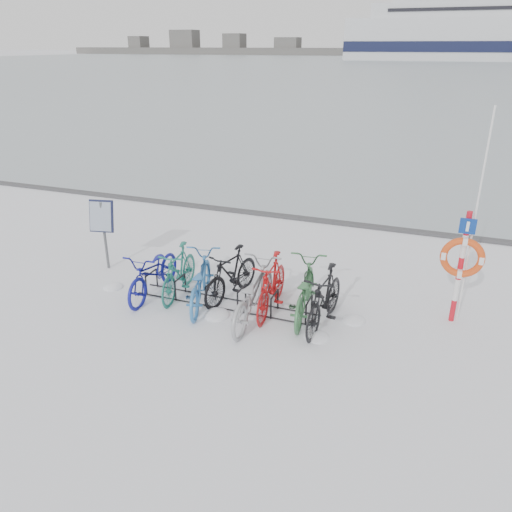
{
  "coord_description": "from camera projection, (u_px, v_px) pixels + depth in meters",
  "views": [
    {
      "loc": [
        3.89,
        -8.49,
        5.07
      ],
      "look_at": [
        0.45,
        0.6,
        0.94
      ],
      "focal_mm": 35.0,
      "sensor_mm": 36.0,
      "label": 1
    }
  ],
  "objects": [
    {
      "name": "ground",
      "position": [
        226.0,
        304.0,
        10.56
      ],
      "size": [
        900.0,
        900.0,
        0.0
      ],
      "primitive_type": "plane",
      "color": "white",
      "rests_on": "ground"
    },
    {
      "name": "ice_sheet",
      "position": [
        443.0,
        64.0,
        143.99
      ],
      "size": [
        400.0,
        298.0,
        0.02
      ],
      "primitive_type": "cube",
      "color": "#99A4AD",
      "rests_on": "ground"
    },
    {
      "name": "quay_edge",
      "position": [
        302.0,
        218.0,
        15.62
      ],
      "size": [
        400.0,
        0.25,
        0.1
      ],
      "primitive_type": "cube",
      "color": "#3F3F42",
      "rests_on": "ground"
    },
    {
      "name": "bike_rack",
      "position": [
        226.0,
        297.0,
        10.49
      ],
      "size": [
        4.0,
        0.48,
        0.46
      ],
      "color": "black",
      "rests_on": "ground"
    },
    {
      "name": "info_board",
      "position": [
        102.0,
        220.0,
        11.78
      ],
      "size": [
        0.61,
        0.33,
        1.73
      ],
      "rotation": [
        0.0,
        0.0,
        0.21
      ],
      "color": "#595B5E",
      "rests_on": "ground"
    },
    {
      "name": "lifebuoy_station",
      "position": [
        462.0,
        257.0,
        9.36
      ],
      "size": [
        0.8,
        0.23,
        4.14
      ],
      "color": "red",
      "rests_on": "ground"
    },
    {
      "name": "shoreline",
      "position": [
        214.0,
        49.0,
        273.02
      ],
      "size": [
        180.0,
        12.0,
        9.5
      ],
      "color": "#494949",
      "rests_on": "ground"
    },
    {
      "name": "bike_0",
      "position": [
        154.0,
        271.0,
        10.82
      ],
      "size": [
        0.82,
        2.13,
        1.1
      ],
      "primitive_type": "imported",
      "rotation": [
        0.0,
        0.0,
        0.05
      ],
      "color": "navy",
      "rests_on": "ground"
    },
    {
      "name": "bike_1",
      "position": [
        179.0,
        270.0,
        10.81
      ],
      "size": [
        0.75,
        1.93,
        1.13
      ],
      "primitive_type": "imported",
      "rotation": [
        0.0,
        0.0,
        0.12
      ],
      "color": "#1E7261",
      "rests_on": "ground"
    },
    {
      "name": "bike_2",
      "position": [
        200.0,
        279.0,
        10.41
      ],
      "size": [
        1.3,
        2.23,
        1.11
      ],
      "primitive_type": "imported",
      "rotation": [
        0.0,
        0.0,
        3.43
      ],
      "color": "#2F71B3",
      "rests_on": "ground"
    },
    {
      "name": "bike_3",
      "position": [
        231.0,
        273.0,
        10.67
      ],
      "size": [
        0.92,
        1.97,
        1.14
      ],
      "primitive_type": "imported",
      "rotation": [
        0.0,
        0.0,
        -0.21
      ],
      "color": "black",
      "rests_on": "ground"
    },
    {
      "name": "bike_4",
      "position": [
        253.0,
        292.0,
        9.79
      ],
      "size": [
        0.85,
        2.28,
        1.19
      ],
      "primitive_type": "imported",
      "rotation": [
        0.0,
        0.0,
        3.17
      ],
      "color": "#94969B",
      "rests_on": "ground"
    },
    {
      "name": "bike_5",
      "position": [
        272.0,
        283.0,
        10.14
      ],
      "size": [
        0.66,
        2.02,
        1.2
      ],
      "primitive_type": "imported",
      "rotation": [
        0.0,
        0.0,
        0.05
      ],
      "color": "#B31214",
      "rests_on": "ground"
    },
    {
      "name": "bike_6",
      "position": [
        304.0,
        288.0,
        10.01
      ],
      "size": [
        1.02,
        2.24,
        1.13
      ],
      "primitive_type": "imported",
      "rotation": [
        0.0,
        0.0,
        3.27
      ],
      "color": "#376F41",
      "rests_on": "ground"
    },
    {
      "name": "bike_7",
      "position": [
        325.0,
        297.0,
        9.58
      ],
      "size": [
        0.74,
        2.04,
        1.2
      ],
      "primitive_type": "imported",
      "rotation": [
        0.0,
        0.0,
        -0.09
      ],
      "color": "black",
      "rests_on": "ground"
    },
    {
      "name": "snow_drifts",
      "position": [
        240.0,
        307.0,
        10.45
      ],
      "size": [
        5.84,
        1.8,
        0.19
      ],
      "color": "white",
      "rests_on": "ground"
    }
  ]
}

